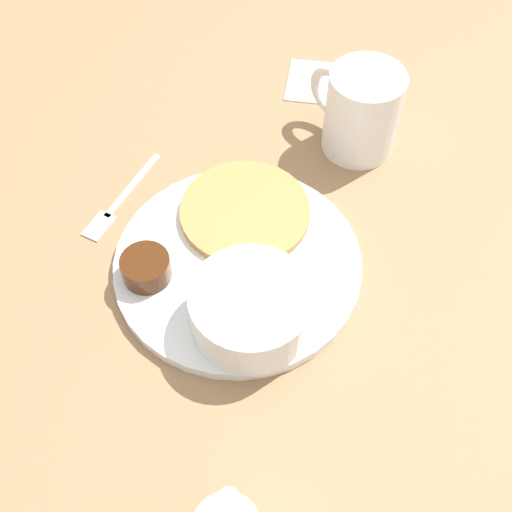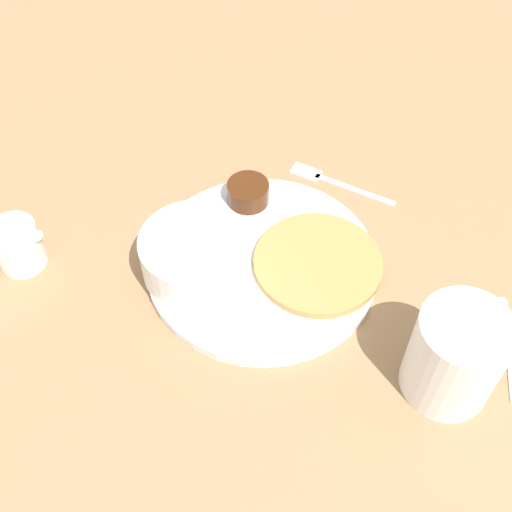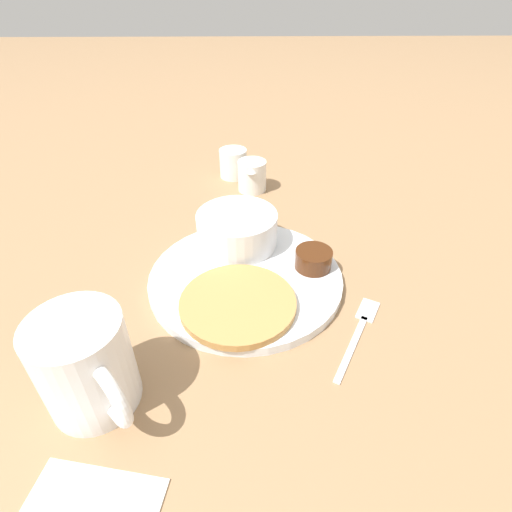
% 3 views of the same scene
% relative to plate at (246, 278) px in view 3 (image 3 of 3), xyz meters
% --- Properties ---
extents(ground_plane, '(4.00, 4.00, 0.00)m').
position_rel_plate_xyz_m(ground_plane, '(0.00, 0.00, -0.01)').
color(ground_plane, '#93704C').
extents(plate, '(0.24, 0.24, 0.01)m').
position_rel_plate_xyz_m(plate, '(0.00, 0.00, 0.00)').
color(plate, white).
rests_on(plate, ground_plane).
extents(pancake_stack, '(0.13, 0.13, 0.01)m').
position_rel_plate_xyz_m(pancake_stack, '(0.01, 0.06, 0.01)').
color(pancake_stack, '#B78447').
rests_on(pancake_stack, plate).
extents(bowl, '(0.11, 0.11, 0.05)m').
position_rel_plate_xyz_m(bowl, '(0.01, -0.07, 0.03)').
color(bowl, white).
rests_on(bowl, plate).
extents(syrup_cup, '(0.05, 0.05, 0.02)m').
position_rel_plate_xyz_m(syrup_cup, '(-0.09, -0.01, 0.02)').
color(syrup_cup, '#47230F').
rests_on(syrup_cup, plate).
extents(butter_ramekin, '(0.05, 0.05, 0.04)m').
position_rel_plate_xyz_m(butter_ramekin, '(0.00, -0.09, 0.02)').
color(butter_ramekin, white).
rests_on(butter_ramekin, plate).
extents(coffee_mug, '(0.10, 0.10, 0.10)m').
position_rel_plate_xyz_m(coffee_mug, '(0.14, 0.17, 0.04)').
color(coffee_mug, white).
rests_on(coffee_mug, ground_plane).
extents(creamer_pitcher_near, '(0.05, 0.07, 0.05)m').
position_rel_plate_xyz_m(creamer_pitcher_near, '(-0.01, -0.25, 0.02)').
color(creamer_pitcher_near, white).
rests_on(creamer_pitcher_near, ground_plane).
extents(creamer_pitcher_far, '(0.05, 0.06, 0.05)m').
position_rel_plate_xyz_m(creamer_pitcher_far, '(0.02, -0.31, 0.02)').
color(creamer_pitcher_far, white).
rests_on(creamer_pitcher_far, ground_plane).
extents(fork, '(0.08, 0.12, 0.00)m').
position_rel_plate_xyz_m(fork, '(-0.13, 0.08, -0.00)').
color(fork, silver).
rests_on(fork, ground_plane).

